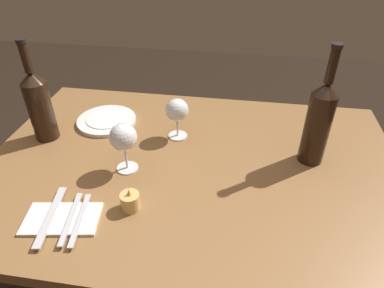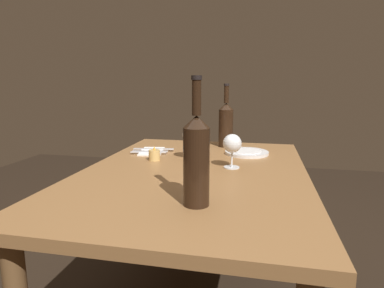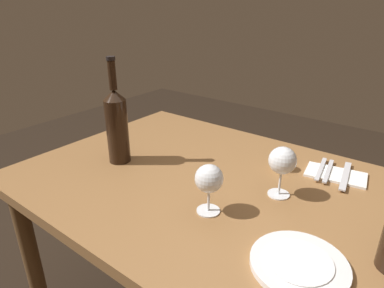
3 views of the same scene
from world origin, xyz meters
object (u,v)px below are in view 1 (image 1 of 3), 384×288
object	(u,v)px
wine_glass_left	(177,111)
wine_bottle_second	(39,104)
folded_napkin	(62,219)
wine_glass_right	(123,138)
fork_outer	(80,219)
dinner_plate	(107,120)
wine_bottle	(319,121)
votive_candle	(130,202)
fork_inner	(71,218)
table_knife	(51,216)

from	to	relation	value
wine_glass_left	wine_bottle_second	distance (m)	0.45
folded_napkin	wine_glass_right	bearing A→B (deg)	-114.06
wine_glass_right	fork_outer	distance (m)	0.25
fork_outer	dinner_plate	bearing A→B (deg)	-77.28
dinner_plate	wine_bottle	bearing A→B (deg)	170.87
votive_candle	fork_inner	size ratio (longest dim) A/B	0.37
wine_bottle	wine_glass_left	bearing A→B (deg)	-8.41
dinner_plate	fork_outer	size ratio (longest dim) A/B	1.20
wine_bottle	votive_candle	world-z (taller)	wine_bottle
dinner_plate	fork_inner	distance (m)	0.49
folded_napkin	fork_outer	world-z (taller)	fork_outer
folded_napkin	table_knife	bearing A→B (deg)	0.00
votive_candle	dinner_plate	xyz separation A→B (m)	(0.22, -0.41, -0.02)
wine_glass_right	folded_napkin	world-z (taller)	wine_glass_right
wine_glass_left	dinner_plate	xyz separation A→B (m)	(0.28, -0.05, -0.09)
fork_outer	table_knife	size ratio (longest dim) A/B	0.85
wine_bottle	fork_inner	world-z (taller)	wine_bottle
wine_bottle	folded_napkin	distance (m)	0.77
wine_glass_right	fork_outer	xyz separation A→B (m)	(0.05, 0.23, -0.10)
fork_outer	table_knife	distance (m)	0.08
dinner_plate	fork_outer	distance (m)	0.49
wine_glass_left	fork_outer	distance (m)	0.47
dinner_plate	fork_outer	world-z (taller)	dinner_plate
wine_glass_right	dinner_plate	xyz separation A→B (m)	(0.16, -0.25, -0.10)
votive_candle	fork_outer	bearing A→B (deg)	31.23
wine_bottle	fork_inner	bearing A→B (deg)	29.71
wine_glass_right	wine_bottle_second	distance (m)	0.35
wine_bottle_second	wine_glass_right	bearing A→B (deg)	159.07
wine_bottle_second	dinner_plate	bearing A→B (deg)	-143.33
wine_glass_left	fork_outer	world-z (taller)	wine_glass_left
wine_bottle_second	folded_napkin	xyz separation A→B (m)	(-0.23, 0.35, -0.12)
wine_glass_right	fork_inner	bearing A→B (deg)	71.38
dinner_plate	fork_outer	xyz separation A→B (m)	(-0.11, 0.48, 0.00)
fork_inner	folded_napkin	bearing A→B (deg)	0.00
wine_glass_left	fork_outer	bearing A→B (deg)	68.20
wine_bottle_second	votive_candle	distance (m)	0.49
fork_inner	table_knife	distance (m)	0.05
table_knife	fork_outer	bearing A→B (deg)	180.00
votive_candle	wine_bottle_second	bearing A→B (deg)	-36.25
fork_outer	wine_glass_right	bearing A→B (deg)	-102.80
wine_glass_left	wine_bottle_second	bearing A→B (deg)	9.46
fork_outer	folded_napkin	bearing A→B (deg)	0.00
wine_glass_left	fork_inner	world-z (taller)	wine_glass_left
dinner_plate	fork_inner	bearing A→B (deg)	99.84
wine_glass_left	table_knife	xyz separation A→B (m)	(0.25, 0.43, -0.09)
wine_glass_left	wine_glass_right	xyz separation A→B (m)	(0.12, 0.20, 0.01)
wine_glass_left	table_knife	bearing A→B (deg)	59.59
wine_glass_left	wine_bottle_second	world-z (taller)	wine_bottle_second
wine_glass_right	wine_bottle_second	bearing A→B (deg)	-20.93
wine_glass_left	folded_napkin	size ratio (longest dim) A/B	0.70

